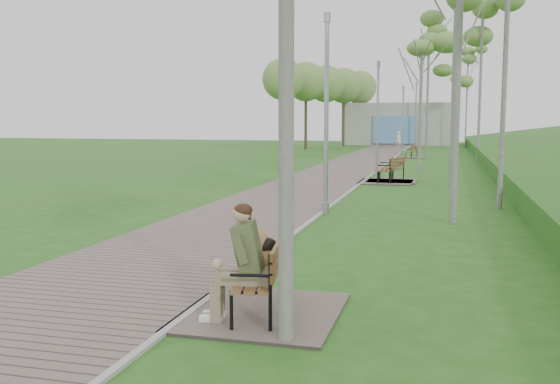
% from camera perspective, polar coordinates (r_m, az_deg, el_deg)
% --- Properties ---
extents(ground, '(120.00, 120.00, 0.00)m').
position_cam_1_polar(ground, '(11.39, -1.28, -5.91)').
color(ground, '#235418').
rests_on(ground, ground).
extents(walkway, '(3.50, 67.00, 0.04)m').
position_cam_1_polar(walkway, '(32.63, 6.25, 2.32)').
color(walkway, '#6C5C57').
rests_on(walkway, ground).
extents(kerb, '(0.10, 67.00, 0.05)m').
position_cam_1_polar(kerb, '(32.42, 9.31, 2.26)').
color(kerb, '#999993').
rests_on(kerb, ground).
extents(building_north, '(10.00, 5.20, 4.00)m').
position_cam_1_polar(building_north, '(61.82, 10.62, 6.13)').
color(building_north, '#9E9E99').
rests_on(building_north, ground).
extents(bench_main, '(1.95, 2.17, 1.70)m').
position_cam_1_polar(bench_main, '(8.00, -2.44, -7.83)').
color(bench_main, '#6C5C57').
rests_on(bench_main, ground).
extents(bench_second, '(1.93, 2.14, 1.18)m').
position_cam_1_polar(bench_second, '(25.37, 10.15, 1.47)').
color(bench_second, '#6C5C57').
rests_on(bench_second, ground).
extents(bench_third, '(2.04, 2.26, 1.25)m').
position_cam_1_polar(bench_third, '(24.83, 9.58, 1.41)').
color(bench_third, '#6C5C57').
rests_on(bench_third, ground).
extents(bench_far, '(1.59, 1.77, 0.98)m').
position_cam_1_polar(bench_far, '(40.94, 11.93, 3.32)').
color(bench_far, '#6C5C57').
rests_on(bench_far, ground).
extents(lamp_post_near, '(0.20, 0.20, 5.18)m').
position_cam_1_polar(lamp_post_near, '(16.34, 4.25, 6.46)').
color(lamp_post_near, '#95989D').
rests_on(lamp_post_near, ground).
extents(lamp_post_second, '(0.19, 0.19, 5.02)m').
position_cam_1_polar(lamp_post_second, '(28.19, 8.90, 6.33)').
color(lamp_post_second, '#95989D').
rests_on(lamp_post_second, ground).
extents(lamp_post_third, '(0.19, 0.19, 4.81)m').
position_cam_1_polar(lamp_post_third, '(45.32, 11.15, 6.27)').
color(lamp_post_third, '#95989D').
rests_on(lamp_post_third, ground).
extents(lamp_post_far, '(0.22, 0.22, 5.81)m').
position_cam_1_polar(lamp_post_far, '(58.36, 12.31, 6.77)').
color(lamp_post_far, '#95989D').
rests_on(lamp_post_far, ground).
extents(pedestrian_near, '(0.61, 0.51, 1.44)m').
position_cam_1_polar(pedestrian_near, '(54.87, 10.77, 4.74)').
color(pedestrian_near, white).
rests_on(pedestrian_near, ground).
extents(birch_mid_c, '(2.28, 2.28, 6.59)m').
position_cam_1_polar(birch_mid_c, '(30.54, 12.83, 11.59)').
color(birch_mid_c, silver).
rests_on(birch_mid_c, ground).
extents(birch_far_a, '(2.89, 2.89, 10.93)m').
position_cam_1_polar(birch_far_a, '(40.16, 18.06, 15.10)').
color(birch_far_a, silver).
rests_on(birch_far_a, ground).
extents(birch_far_b, '(2.54, 2.54, 9.24)m').
position_cam_1_polar(birch_far_b, '(42.17, 13.46, 13.01)').
color(birch_far_b, silver).
rests_on(birch_far_b, ground).
extents(birch_distant_b, '(2.29, 2.29, 8.95)m').
position_cam_1_polar(birch_distant_b, '(57.09, 16.80, 10.98)').
color(birch_distant_b, silver).
rests_on(birch_distant_b, ground).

